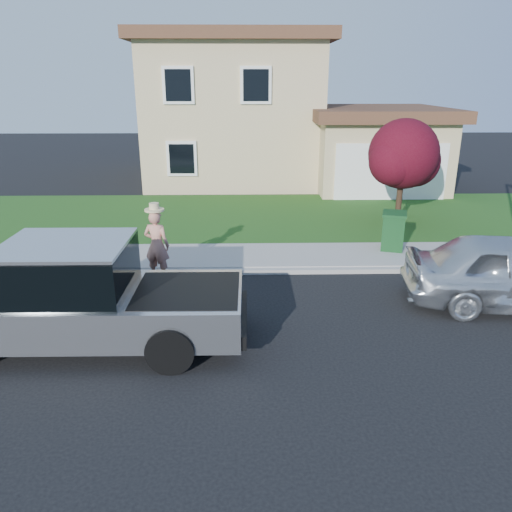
# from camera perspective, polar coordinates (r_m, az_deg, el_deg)

# --- Properties ---
(ground) EXTENTS (80.00, 80.00, 0.00)m
(ground) POSITION_cam_1_polar(r_m,az_deg,el_deg) (10.47, -4.03, -7.84)
(ground) COLOR black
(ground) RESTS_ON ground
(curb) EXTENTS (40.00, 0.20, 0.12)m
(curb) POSITION_cam_1_polar(r_m,az_deg,el_deg) (13.09, 0.90, -1.75)
(curb) COLOR gray
(curb) RESTS_ON ground
(sidewalk) EXTENTS (40.00, 2.00, 0.15)m
(sidewalk) POSITION_cam_1_polar(r_m,az_deg,el_deg) (14.12, 0.73, -0.08)
(sidewalk) COLOR gray
(sidewalk) RESTS_ON ground
(lawn) EXTENTS (40.00, 7.00, 0.10)m
(lawn) POSITION_cam_1_polar(r_m,az_deg,el_deg) (18.42, 0.25, 4.53)
(lawn) COLOR #134216
(lawn) RESTS_ON ground
(house) EXTENTS (14.00, 11.30, 6.85)m
(house) POSITION_cam_1_polar(r_m,az_deg,el_deg) (25.74, 0.50, 15.83)
(house) COLOR tan
(house) RESTS_ON ground
(pickup_truck) EXTENTS (6.23, 2.41, 2.04)m
(pickup_truck) POSITION_cam_1_polar(r_m,az_deg,el_deg) (9.89, -19.65, -4.61)
(pickup_truck) COLOR black
(pickup_truck) RESTS_ON ground
(woman) EXTENTS (0.75, 0.59, 1.98)m
(woman) POSITION_cam_1_polar(r_m,az_deg,el_deg) (12.70, -11.28, 1.38)
(woman) COLOR tan
(woman) RESTS_ON ground
(ornamental_tree) EXTENTS (2.58, 2.32, 3.54)m
(ornamental_tree) POSITION_cam_1_polar(r_m,az_deg,el_deg) (17.70, 16.59, 10.76)
(ornamental_tree) COLOR black
(ornamental_tree) RESTS_ON lawn
(trash_bin) EXTENTS (0.86, 0.93, 1.09)m
(trash_bin) POSITION_cam_1_polar(r_m,az_deg,el_deg) (14.92, 15.41, 2.82)
(trash_bin) COLOR #103C18
(trash_bin) RESTS_ON sidewalk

